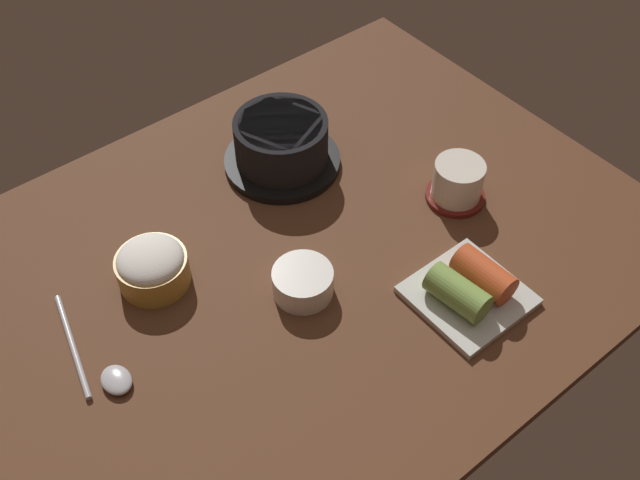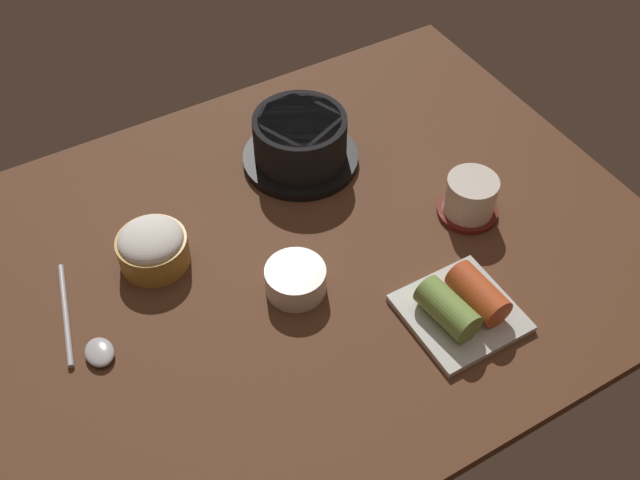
# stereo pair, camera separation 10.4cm
# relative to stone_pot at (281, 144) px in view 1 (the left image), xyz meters

# --- Properties ---
(dining_table) EXTENTS (1.00, 0.76, 0.02)m
(dining_table) POSITION_rel_stone_pot_xyz_m (-0.09, -0.16, -0.05)
(dining_table) COLOR #56331E
(dining_table) RESTS_ON ground
(stone_pot) EXTENTS (0.18, 0.18, 0.09)m
(stone_pot) POSITION_rel_stone_pot_xyz_m (0.00, 0.00, 0.00)
(stone_pot) COLOR black
(stone_pot) RESTS_ON dining_table
(rice_bowl) EXTENTS (0.10, 0.10, 0.06)m
(rice_bowl) POSITION_rel_stone_pot_xyz_m (-0.28, -0.08, -0.01)
(rice_bowl) COLOR #B78C38
(rice_bowl) RESTS_ON dining_table
(tea_cup_with_saucer) EXTENTS (0.09, 0.09, 0.07)m
(tea_cup_with_saucer) POSITION_rel_stone_pot_xyz_m (0.16, -0.22, -0.01)
(tea_cup_with_saucer) COLOR maroon
(tea_cup_with_saucer) RESTS_ON dining_table
(banchan_cup_center) EXTENTS (0.08, 0.08, 0.04)m
(banchan_cup_center) POSITION_rel_stone_pot_xyz_m (-0.13, -0.22, -0.02)
(banchan_cup_center) COLOR white
(banchan_cup_center) RESTS_ON dining_table
(kimchi_plate) EXTENTS (0.14, 0.14, 0.05)m
(kimchi_plate) POSITION_rel_stone_pot_xyz_m (0.04, -0.37, -0.02)
(kimchi_plate) COLOR silver
(kimchi_plate) RESTS_ON dining_table
(spoon) EXTENTS (0.06, 0.19, 0.01)m
(spoon) POSITION_rel_stone_pot_xyz_m (-0.40, -0.16, -0.04)
(spoon) COLOR #B7B7BC
(spoon) RESTS_ON dining_table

